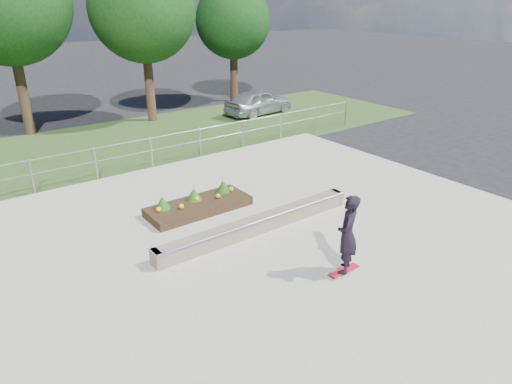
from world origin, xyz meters
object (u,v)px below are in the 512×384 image
at_px(skateboarder, 348,235).
at_px(parked_car, 259,102).
at_px(grind_ledge, 259,224).
at_px(planter_bed, 198,204).

bearing_deg(skateboarder, parked_car, 60.22).
height_order(grind_ledge, skateboarder, skateboarder).
distance_m(grind_ledge, parked_car, 13.22).
xyz_separation_m(skateboarder, parked_car, (7.61, 13.30, -0.38)).
bearing_deg(skateboarder, grind_ledge, 96.94).
xyz_separation_m(planter_bed, skateboarder, (0.97, -4.83, 0.79)).
height_order(skateboarder, parked_car, skateboarder).
relative_size(grind_ledge, skateboarder, 3.18).
height_order(planter_bed, parked_car, parked_car).
distance_m(planter_bed, parked_car, 12.06).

